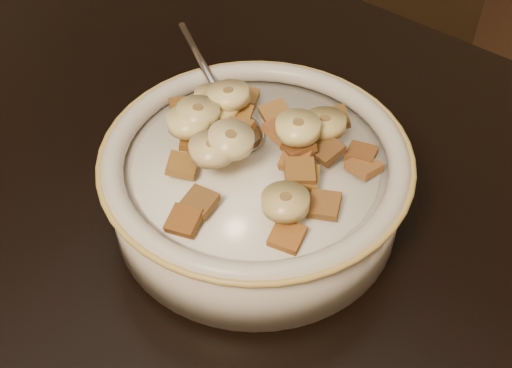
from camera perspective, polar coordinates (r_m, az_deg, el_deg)
The scene contains 38 objects.
chair at distance 1.11m, azimuth 4.37°, elevation 8.03°, with size 0.39×0.39×0.87m, color black.
cereal_bowl at distance 0.48m, azimuth 0.00°, elevation -0.37°, with size 0.21×0.21×0.05m, color beige.
milk at distance 0.46m, azimuth 0.00°, elevation 1.83°, with size 0.18×0.18×0.00m, color white.
spoon at distance 0.48m, azimuth -1.66°, elevation 4.83°, with size 0.04×0.05×0.01m, color #B4B4B4.
cereal_square_0 at distance 0.51m, azimuth -0.98°, elevation 7.78°, with size 0.02×0.02×0.01m, color olive.
cereal_square_1 at distance 0.43m, azimuth 4.23°, elevation 0.71°, with size 0.02×0.02×0.01m, color brown.
cereal_square_2 at distance 0.48m, azimuth -3.52°, elevation 6.07°, with size 0.02×0.02×0.01m, color brown.
cereal_square_3 at distance 0.47m, azimuth 1.76°, elevation 6.27°, with size 0.02×0.02×0.01m, color #955C26.
cereal_square_4 at distance 0.46m, azimuth -5.48°, elevation 3.92°, with size 0.02×0.02×0.01m, color brown.
cereal_square_5 at distance 0.45m, azimuth 3.76°, elevation 3.34°, with size 0.02×0.02×0.01m, color brown.
cereal_square_6 at distance 0.45m, azimuth -6.60°, elevation 1.68°, with size 0.02×0.02×0.01m, color #986324.
cereal_square_7 at distance 0.48m, azimuth -2.23°, elevation 6.27°, with size 0.02×0.02×0.01m, color brown.
cereal_square_8 at distance 0.41m, azimuth 2.78°, elevation -4.65°, with size 0.02×0.02×0.01m, color #965F23.
cereal_square_9 at distance 0.49m, azimuth -6.42°, elevation 6.80°, with size 0.02×0.02×0.01m, color #945D2A.
cereal_square_10 at distance 0.41m, azimuth -6.43°, elevation -3.25°, with size 0.02×0.02×0.01m, color brown.
cereal_square_11 at distance 0.50m, azimuth -6.13°, elevation 6.68°, with size 0.02×0.02×0.01m, color brown.
cereal_square_12 at distance 0.47m, azimuth -3.69°, elevation 5.19°, with size 0.02×0.02×0.01m, color #935F2F.
cereal_square_13 at distance 0.42m, azimuth 6.10°, elevation -1.86°, with size 0.02×0.02×0.01m, color brown.
cereal_square_14 at distance 0.43m, azimuth 3.90°, elevation 1.16°, with size 0.02×0.02×0.01m, color brown.
cereal_square_15 at distance 0.44m, azimuth 3.59°, elevation 2.29°, with size 0.02×0.02×0.01m, color #96592B.
cereal_square_16 at distance 0.45m, azimuth 9.59°, elevation 1.58°, with size 0.02×0.02×0.01m, color #985E27.
cereal_square_17 at distance 0.46m, azimuth 9.36°, elevation 2.70°, with size 0.02×0.02×0.01m, color brown.
cereal_square_18 at distance 0.45m, azimuth -1.69°, elevation 4.85°, with size 0.02×0.02×0.01m, color brown.
cereal_square_19 at distance 0.47m, azimuth -1.64°, elevation 6.15°, with size 0.02×0.02×0.01m, color brown.
cereal_square_20 at distance 0.46m, azimuth 2.22°, elevation 4.78°, with size 0.02×0.02×0.01m, color brown.
cereal_square_21 at distance 0.45m, azimuth 6.25°, elevation 3.09°, with size 0.02×0.02×0.01m, color brown.
cereal_square_22 at distance 0.42m, azimuth -5.04°, elevation -1.57°, with size 0.02×0.02×0.01m, color brown.
cereal_square_23 at distance 0.48m, azimuth 7.00°, elevation 5.80°, with size 0.02×0.02×0.01m, color brown.
banana_slice_0 at distance 0.46m, azimuth 6.12°, elevation 5.39°, with size 0.03×0.03×0.01m, color tan.
banana_slice_1 at distance 0.43m, azimuth -2.24°, elevation 3.98°, with size 0.03×0.03×0.01m, color #E8D28A.
banana_slice_2 at distance 0.46m, azimuth -5.15°, elevation 6.34°, with size 0.03×0.03×0.01m, color beige.
banana_slice_3 at distance 0.49m, azimuth -3.71°, elevation 7.59°, with size 0.03×0.03×0.01m, color #FEE083.
banana_slice_4 at distance 0.44m, azimuth 3.74°, elevation 5.04°, with size 0.03×0.03×0.01m, color #F7E078.
banana_slice_5 at distance 0.47m, azimuth -2.47°, elevation 7.88°, with size 0.03×0.03×0.01m, color #EACC8A.
banana_slice_6 at distance 0.41m, azimuth 2.63°, elevation -1.58°, with size 0.03×0.03×0.01m, color #CEB877.
banana_slice_7 at distance 0.43m, azimuth -3.92°, elevation 3.16°, with size 0.03×0.03×0.01m, color #D4C285.
banana_slice_8 at distance 0.45m, azimuth -5.98°, elevation 5.57°, with size 0.03×0.03×0.01m, color #E7D184.
banana_slice_9 at distance 0.47m, azimuth -3.36°, elevation 6.90°, with size 0.03×0.03×0.01m, color tan.
Camera 1 is at (0.47, -0.13, 1.12)m, focal length 45.00 mm.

